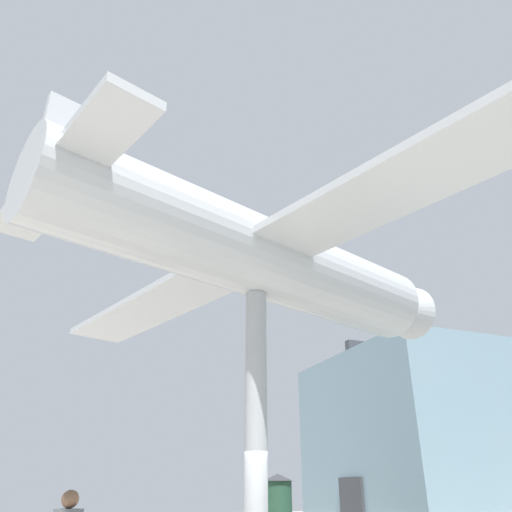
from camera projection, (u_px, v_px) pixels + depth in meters
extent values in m
cube|color=#7593A3|center=(463.00, 443.00, 23.84)|extent=(9.65, 12.59, 7.68)
cube|color=#383A3F|center=(449.00, 358.00, 25.62)|extent=(0.36, 11.96, 0.60)
cube|color=#383A3F|center=(352.00, 507.00, 20.64)|extent=(1.80, 0.12, 2.30)
cylinder|color=#999EA3|center=(256.00, 426.00, 10.68)|extent=(0.49, 0.49, 6.03)
cylinder|color=#B2B7BC|center=(256.00, 256.00, 12.41)|extent=(5.72, 11.22, 2.03)
cube|color=#B2B7BC|center=(256.00, 256.00, 12.41)|extent=(18.15, 8.13, 0.18)
cube|color=#B2B7BC|center=(62.00, 177.00, 9.57)|extent=(5.94, 2.97, 0.18)
cube|color=#B2B7BC|center=(70.00, 139.00, 9.96)|extent=(0.54, 1.10, 1.73)
cone|color=#B2B7BC|center=(401.00, 310.00, 16.06)|extent=(2.03, 1.70, 1.73)
sphere|color=black|center=(415.00, 315.00, 16.52)|extent=(0.44, 0.44, 0.44)
sphere|color=brown|center=(70.00, 499.00, 7.68)|extent=(0.26, 0.26, 0.26)
cone|color=#2D2D33|center=(278.00, 477.00, 16.97)|extent=(1.06, 1.06, 0.23)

